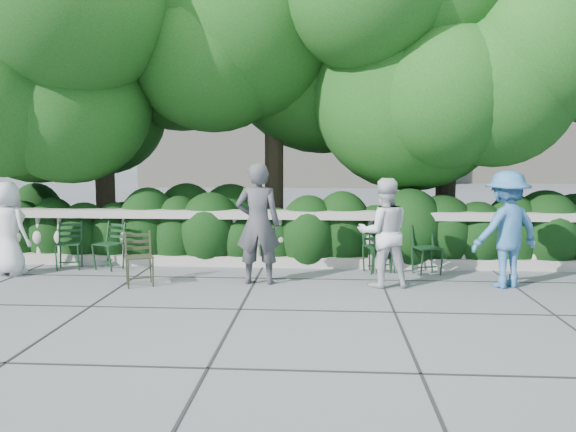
# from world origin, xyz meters

# --- Properties ---
(ground) EXTENTS (90.00, 90.00, 0.00)m
(ground) POSITION_xyz_m (0.00, 0.00, 0.00)
(ground) COLOR #5A5D63
(ground) RESTS_ON ground
(balustrade) EXTENTS (12.00, 0.44, 1.00)m
(balustrade) POSITION_xyz_m (0.00, 1.80, 0.49)
(balustrade) COLOR #9E998E
(balustrade) RESTS_ON ground
(shrub_hedge) EXTENTS (15.00, 2.60, 1.70)m
(shrub_hedge) POSITION_xyz_m (0.00, 3.00, 0.00)
(shrub_hedge) COLOR black
(shrub_hedge) RESTS_ON ground
(tree_canopy) EXTENTS (15.04, 6.52, 6.78)m
(tree_canopy) POSITION_xyz_m (0.69, 3.19, 3.96)
(tree_canopy) COLOR #3F3023
(tree_canopy) RESTS_ON ground
(chair_a) EXTENTS (0.54, 0.57, 0.84)m
(chair_a) POSITION_xyz_m (-3.81, 1.16, 0.00)
(chair_a) COLOR black
(chair_a) RESTS_ON ground
(chair_b) EXTENTS (0.59, 0.61, 0.84)m
(chair_b) POSITION_xyz_m (-3.21, 1.20, 0.00)
(chair_b) COLOR black
(chair_b) RESTS_ON ground
(chair_c) EXTENTS (0.50, 0.53, 0.84)m
(chair_c) POSITION_xyz_m (1.60, 1.31, 0.00)
(chair_c) COLOR black
(chair_c) RESTS_ON ground
(chair_d) EXTENTS (0.59, 0.61, 0.84)m
(chair_d) POSITION_xyz_m (1.55, 1.26, 0.00)
(chair_d) COLOR black
(chair_d) RESTS_ON ground
(chair_e) EXTENTS (0.57, 0.59, 0.84)m
(chair_e) POSITION_xyz_m (2.35, 1.17, 0.00)
(chair_e) COLOR black
(chair_e) RESTS_ON ground
(chair_weathered) EXTENTS (0.60, 0.62, 0.84)m
(chair_weathered) POSITION_xyz_m (-2.16, 0.06, 0.00)
(chair_weathered) COLOR black
(chair_weathered) RESTS_ON ground
(person_businessman) EXTENTS (0.88, 0.71, 1.56)m
(person_businessman) POSITION_xyz_m (-4.63, 0.79, 0.78)
(person_businessman) COLOR silver
(person_businessman) RESTS_ON ground
(person_woman_grey) EXTENTS (0.70, 0.47, 1.88)m
(person_woman_grey) POSITION_xyz_m (-0.43, 0.46, 0.94)
(person_woman_grey) COLOR #3F3F44
(person_woman_grey) RESTS_ON ground
(person_casual_man) EXTENTS (0.88, 0.73, 1.65)m
(person_casual_man) POSITION_xyz_m (1.49, 0.41, 0.83)
(person_casual_man) COLOR silver
(person_casual_man) RESTS_ON ground
(person_older_blue) EXTENTS (1.31, 1.06, 1.76)m
(person_older_blue) POSITION_xyz_m (3.33, 0.50, 0.88)
(person_older_blue) COLOR teal
(person_older_blue) RESTS_ON ground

